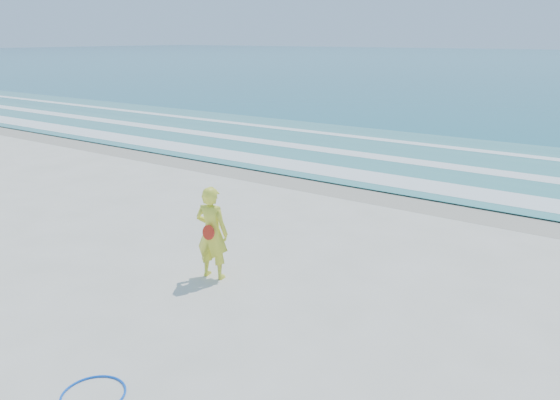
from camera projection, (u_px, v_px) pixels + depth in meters
The scene contains 8 objects.
ground at pixel (130, 316), 8.82m from camera, with size 400.00×400.00×0.00m, color silver.
wet_sand at pixel (374, 191), 15.87m from camera, with size 400.00×2.40×0.00m, color #B2A893.
shallow at pixel (434, 159), 19.78m from camera, with size 400.00×10.00×0.01m, color #59B7AD.
foam_near at pixel (392, 180), 16.88m from camera, with size 400.00×1.40×0.01m, color white.
foam_mid at pixel (426, 163), 19.15m from camera, with size 400.00×0.90×0.01m, color white.
foam_far at pixel (456, 148), 21.74m from camera, with size 400.00×0.60×0.01m, color white.
hoop at pixel (93, 395), 6.85m from camera, with size 0.81×0.81×0.03m, color blue.
woman at pixel (212, 233), 10.00m from camera, with size 0.71×0.53×1.76m.
Camera 1 is at (6.53, -5.07, 4.34)m, focal length 35.00 mm.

